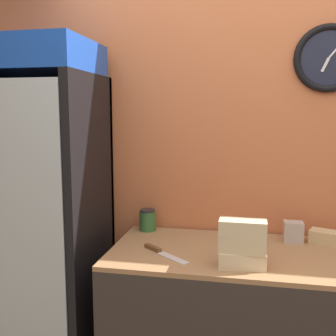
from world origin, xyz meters
TOP-DOWN VIEW (x-y plane):
  - wall_back at (0.00, 1.32)m, footprint 5.20×0.10m
  - prep_counter at (0.00, 0.91)m, footprint 1.53×0.72m
  - beverage_cooler at (-1.26, 1.00)m, footprint 0.72×0.64m
  - sandwich_stack_bottom at (-0.04, 0.69)m, footprint 0.23×0.12m
  - sandwich_stack_middle at (-0.04, 0.69)m, footprint 0.23×0.11m
  - sandwich_stack_top at (-0.04, 0.69)m, footprint 0.23×0.11m
  - sandwich_flat_left at (0.45, 1.13)m, footprint 0.25×0.18m
  - chefs_knife at (-0.48, 0.81)m, footprint 0.28×0.24m
  - condiment_jar at (-0.65, 1.19)m, footprint 0.11×0.11m
  - napkin_dispenser at (0.25, 1.14)m, footprint 0.11×0.09m

SIDE VIEW (x-z plane):
  - prep_counter at x=0.00m, z-range 0.00..0.89m
  - chefs_knife at x=-0.48m, z-range 0.88..0.90m
  - sandwich_flat_left at x=0.45m, z-range 0.89..0.96m
  - sandwich_stack_bottom at x=-0.04m, z-range 0.89..0.96m
  - napkin_dispenser at x=0.25m, z-range 0.89..1.01m
  - condiment_jar at x=-0.65m, z-range 0.88..1.02m
  - sandwich_stack_middle at x=-0.04m, z-range 0.96..1.04m
  - sandwich_stack_top at x=-0.04m, z-range 1.04..1.12m
  - beverage_cooler at x=-1.26m, z-range 0.08..2.12m
  - wall_back at x=0.00m, z-range 0.01..2.71m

